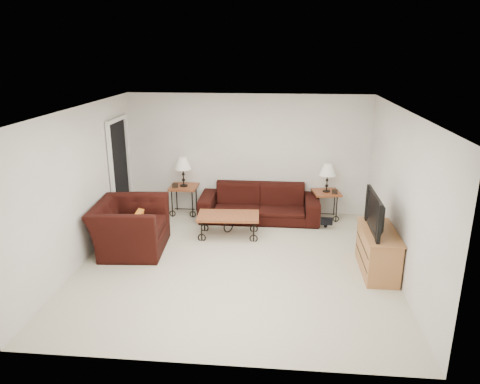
% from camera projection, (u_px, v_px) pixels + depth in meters
% --- Properties ---
extents(ground, '(5.00, 5.00, 0.00)m').
position_uv_depth(ground, '(236.00, 263.00, 7.35)').
color(ground, '#BBB7A0').
rests_on(ground, ground).
extents(wall_back, '(5.00, 0.02, 2.50)m').
position_uv_depth(wall_back, '(248.00, 154.00, 9.34)').
color(wall_back, white).
rests_on(wall_back, ground).
extents(wall_front, '(5.00, 0.02, 2.50)m').
position_uv_depth(wall_front, '(211.00, 263.00, 4.60)').
color(wall_front, white).
rests_on(wall_front, ground).
extents(wall_left, '(0.02, 5.00, 2.50)m').
position_uv_depth(wall_left, '(81.00, 186.00, 7.19)').
color(wall_left, white).
rests_on(wall_left, ground).
extents(wall_right, '(0.02, 5.00, 2.50)m').
position_uv_depth(wall_right, '(401.00, 195.00, 6.74)').
color(wall_right, white).
rests_on(wall_right, ground).
extents(ceiling, '(5.00, 5.00, 0.00)m').
position_uv_depth(ceiling, '(236.00, 110.00, 6.58)').
color(ceiling, white).
rests_on(ceiling, wall_back).
extents(doorway, '(0.08, 0.94, 2.04)m').
position_uv_depth(doorway, '(120.00, 173.00, 8.82)').
color(doorway, black).
rests_on(doorway, ground).
extents(sofa, '(2.41, 0.94, 0.70)m').
position_uv_depth(sofa, '(259.00, 203.00, 9.13)').
color(sofa, black).
rests_on(sofa, ground).
extents(side_table_left, '(0.56, 0.56, 0.61)m').
position_uv_depth(side_table_left, '(184.00, 200.00, 9.46)').
color(side_table_left, '#9B4F27').
rests_on(side_table_left, ground).
extents(side_table_right, '(0.61, 0.61, 0.58)m').
position_uv_depth(side_table_right, '(326.00, 205.00, 9.20)').
color(side_table_right, '#9B4F27').
rests_on(side_table_right, ground).
extents(lamp_left, '(0.35, 0.35, 0.61)m').
position_uv_depth(lamp_left, '(183.00, 172.00, 9.27)').
color(lamp_left, black).
rests_on(lamp_left, side_table_left).
extents(lamp_right, '(0.38, 0.38, 0.58)m').
position_uv_depth(lamp_right, '(327.00, 178.00, 9.02)').
color(lamp_right, black).
rests_on(lamp_right, side_table_right).
extents(photo_frame_left, '(0.12, 0.04, 0.10)m').
position_uv_depth(photo_frame_left, '(175.00, 185.00, 9.22)').
color(photo_frame_left, black).
rests_on(photo_frame_left, side_table_left).
extents(photo_frame_right, '(0.12, 0.02, 0.10)m').
position_uv_depth(photo_frame_right, '(335.00, 192.00, 8.94)').
color(photo_frame_right, black).
rests_on(photo_frame_right, side_table_right).
extents(coffee_table, '(1.16, 0.67, 0.42)m').
position_uv_depth(coffee_table, '(228.00, 225.00, 8.34)').
color(coffee_table, '#9B4F27').
rests_on(coffee_table, ground).
extents(armchair, '(1.24, 1.40, 0.86)m').
position_uv_depth(armchair, '(130.00, 226.00, 7.72)').
color(armchair, black).
rests_on(armchair, ground).
extents(throw_pillow, '(0.13, 0.39, 0.39)m').
position_uv_depth(throw_pillow, '(137.00, 223.00, 7.63)').
color(throw_pillow, '#CA6119').
rests_on(throw_pillow, armchair).
extents(tv_stand, '(0.48, 1.15, 0.69)m').
position_uv_depth(tv_stand, '(378.00, 251.00, 6.97)').
color(tv_stand, '#A1673C').
rests_on(tv_stand, ground).
extents(television, '(0.13, 1.03, 0.59)m').
position_uv_depth(television, '(380.00, 213.00, 6.77)').
color(television, black).
rests_on(television, tv_stand).
extents(backpack, '(0.41, 0.37, 0.45)m').
position_uv_depth(backpack, '(326.00, 217.00, 8.72)').
color(backpack, black).
rests_on(backpack, ground).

